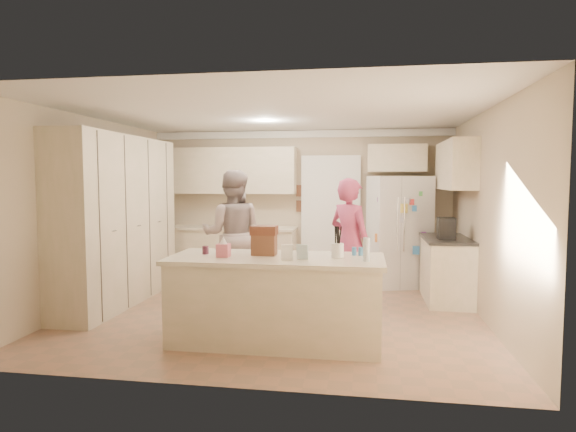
% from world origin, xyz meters
% --- Properties ---
extents(floor, '(5.20, 4.60, 0.02)m').
position_xyz_m(floor, '(0.00, 0.00, -0.01)').
color(floor, '#997158').
rests_on(floor, ground).
extents(ceiling, '(5.20, 4.60, 0.02)m').
position_xyz_m(ceiling, '(0.00, 0.00, 2.61)').
color(ceiling, white).
rests_on(ceiling, wall_back).
extents(wall_back, '(5.20, 0.02, 2.60)m').
position_xyz_m(wall_back, '(0.00, 2.31, 1.30)').
color(wall_back, '#C1B094').
rests_on(wall_back, ground).
extents(wall_front, '(5.20, 0.02, 2.60)m').
position_xyz_m(wall_front, '(0.00, -2.31, 1.30)').
color(wall_front, '#C1B094').
rests_on(wall_front, ground).
extents(wall_left, '(0.02, 4.60, 2.60)m').
position_xyz_m(wall_left, '(-2.61, 0.00, 1.30)').
color(wall_left, '#C1B094').
rests_on(wall_left, ground).
extents(wall_right, '(0.02, 4.60, 2.60)m').
position_xyz_m(wall_right, '(2.61, 0.00, 1.30)').
color(wall_right, '#C1B094').
rests_on(wall_right, ground).
extents(crown_back, '(5.20, 0.08, 0.12)m').
position_xyz_m(crown_back, '(0.00, 2.26, 2.53)').
color(crown_back, white).
rests_on(crown_back, wall_back).
extents(pantry_bank, '(0.60, 2.60, 2.35)m').
position_xyz_m(pantry_bank, '(-2.30, 0.20, 1.18)').
color(pantry_bank, beige).
rests_on(pantry_bank, floor).
extents(back_base_cab, '(2.20, 0.60, 0.88)m').
position_xyz_m(back_base_cab, '(-1.15, 2.00, 0.44)').
color(back_base_cab, beige).
rests_on(back_base_cab, floor).
extents(back_countertop, '(2.24, 0.63, 0.04)m').
position_xyz_m(back_countertop, '(-1.15, 1.99, 0.90)').
color(back_countertop, beige).
rests_on(back_countertop, back_base_cab).
extents(back_upper_cab, '(2.20, 0.35, 0.80)m').
position_xyz_m(back_upper_cab, '(-1.15, 2.12, 1.90)').
color(back_upper_cab, beige).
rests_on(back_upper_cab, wall_back).
extents(doorway_opening, '(0.90, 0.06, 2.10)m').
position_xyz_m(doorway_opening, '(0.55, 2.28, 1.05)').
color(doorway_opening, black).
rests_on(doorway_opening, floor).
extents(doorway_casing, '(1.02, 0.03, 2.22)m').
position_xyz_m(doorway_casing, '(0.55, 2.24, 1.05)').
color(doorway_casing, white).
rests_on(doorway_casing, floor).
extents(wall_frame_upper, '(0.15, 0.02, 0.20)m').
position_xyz_m(wall_frame_upper, '(0.02, 2.27, 1.55)').
color(wall_frame_upper, brown).
rests_on(wall_frame_upper, wall_back).
extents(wall_frame_lower, '(0.15, 0.02, 0.20)m').
position_xyz_m(wall_frame_lower, '(0.02, 2.27, 1.28)').
color(wall_frame_lower, brown).
rests_on(wall_frame_lower, wall_back).
extents(refrigerator, '(1.06, 0.93, 1.80)m').
position_xyz_m(refrigerator, '(1.69, 1.91, 0.90)').
color(refrigerator, white).
rests_on(refrigerator, floor).
extents(fridge_seam, '(0.02, 0.02, 1.78)m').
position_xyz_m(fridge_seam, '(1.69, 1.56, 0.90)').
color(fridge_seam, gray).
rests_on(fridge_seam, refrigerator).
extents(fridge_dispenser, '(0.22, 0.03, 0.35)m').
position_xyz_m(fridge_dispenser, '(1.47, 1.55, 1.15)').
color(fridge_dispenser, black).
rests_on(fridge_dispenser, refrigerator).
extents(fridge_handle_l, '(0.02, 0.02, 0.85)m').
position_xyz_m(fridge_handle_l, '(1.64, 1.54, 1.05)').
color(fridge_handle_l, silver).
rests_on(fridge_handle_l, refrigerator).
extents(fridge_handle_r, '(0.02, 0.02, 0.85)m').
position_xyz_m(fridge_handle_r, '(1.74, 1.54, 1.05)').
color(fridge_handle_r, silver).
rests_on(fridge_handle_r, refrigerator).
extents(over_fridge_cab, '(0.95, 0.35, 0.45)m').
position_xyz_m(over_fridge_cab, '(1.65, 2.12, 2.10)').
color(over_fridge_cab, beige).
rests_on(over_fridge_cab, wall_back).
extents(right_base_cab, '(0.60, 1.20, 0.88)m').
position_xyz_m(right_base_cab, '(2.30, 1.00, 0.44)').
color(right_base_cab, beige).
rests_on(right_base_cab, floor).
extents(right_countertop, '(0.63, 1.24, 0.04)m').
position_xyz_m(right_countertop, '(2.29, 1.00, 0.90)').
color(right_countertop, '#2D2B28').
rests_on(right_countertop, right_base_cab).
extents(right_upper_cab, '(0.35, 1.50, 0.70)m').
position_xyz_m(right_upper_cab, '(2.43, 1.20, 1.95)').
color(right_upper_cab, beige).
rests_on(right_upper_cab, wall_right).
extents(coffee_maker, '(0.22, 0.28, 0.30)m').
position_xyz_m(coffee_maker, '(2.25, 0.80, 1.07)').
color(coffee_maker, black).
rests_on(coffee_maker, right_countertop).
extents(island_base, '(2.20, 0.90, 0.88)m').
position_xyz_m(island_base, '(0.20, -1.10, 0.44)').
color(island_base, beige).
rests_on(island_base, floor).
extents(island_top, '(2.28, 0.96, 0.05)m').
position_xyz_m(island_top, '(0.20, -1.10, 0.90)').
color(island_top, beige).
rests_on(island_top, island_base).
extents(utensil_crock, '(0.13, 0.13, 0.15)m').
position_xyz_m(utensil_crock, '(0.85, -1.05, 1.00)').
color(utensil_crock, white).
rests_on(utensil_crock, island_top).
extents(tissue_box, '(0.13, 0.13, 0.14)m').
position_xyz_m(tissue_box, '(-0.35, -1.20, 1.00)').
color(tissue_box, '#D16479').
rests_on(tissue_box, island_top).
extents(tissue_plume, '(0.08, 0.08, 0.08)m').
position_xyz_m(tissue_plume, '(-0.35, -1.20, 1.10)').
color(tissue_plume, white).
rests_on(tissue_plume, tissue_box).
extents(dollhouse_body, '(0.26, 0.18, 0.22)m').
position_xyz_m(dollhouse_body, '(0.05, -1.00, 1.04)').
color(dollhouse_body, brown).
rests_on(dollhouse_body, island_top).
extents(dollhouse_roof, '(0.28, 0.20, 0.10)m').
position_xyz_m(dollhouse_roof, '(0.05, -1.00, 1.20)').
color(dollhouse_roof, '#592D1E').
rests_on(dollhouse_roof, dollhouse_body).
extents(jam_jar, '(0.07, 0.07, 0.09)m').
position_xyz_m(jam_jar, '(-0.60, -1.05, 0.97)').
color(jam_jar, '#59263F').
rests_on(jam_jar, island_top).
extents(greeting_card_a, '(0.12, 0.06, 0.16)m').
position_xyz_m(greeting_card_a, '(0.35, -1.30, 1.01)').
color(greeting_card_a, white).
rests_on(greeting_card_a, island_top).
extents(greeting_card_b, '(0.12, 0.05, 0.16)m').
position_xyz_m(greeting_card_b, '(0.50, -1.25, 1.01)').
color(greeting_card_b, silver).
rests_on(greeting_card_b, island_top).
extents(water_bottle, '(0.07, 0.07, 0.24)m').
position_xyz_m(water_bottle, '(1.15, -1.25, 1.04)').
color(water_bottle, silver).
rests_on(water_bottle, island_top).
extents(shaker_salt, '(0.05, 0.05, 0.09)m').
position_xyz_m(shaker_salt, '(1.02, -0.88, 0.97)').
color(shaker_salt, teal).
rests_on(shaker_salt, island_top).
extents(shaker_pepper, '(0.05, 0.05, 0.09)m').
position_xyz_m(shaker_pepper, '(1.09, -0.88, 0.97)').
color(shaker_pepper, teal).
rests_on(shaker_pepper, island_top).
extents(teen_boy, '(1.00, 0.83, 1.88)m').
position_xyz_m(teen_boy, '(-0.78, 0.70, 0.94)').
color(teen_boy, gray).
rests_on(teen_boy, floor).
extents(teen_girl, '(0.77, 0.73, 1.77)m').
position_xyz_m(teen_girl, '(0.94, 0.40, 0.88)').
color(teen_girl, '#C03663').
rests_on(teen_girl, floor).
extents(fridge_magnets, '(0.76, 0.02, 1.44)m').
position_xyz_m(fridge_magnets, '(1.69, 1.55, 0.90)').
color(fridge_magnets, tan).
rests_on(fridge_magnets, refrigerator).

